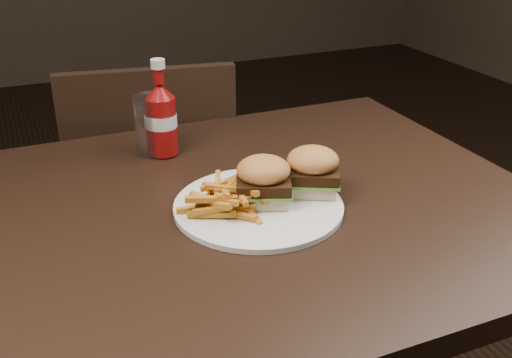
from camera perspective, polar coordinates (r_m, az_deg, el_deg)
name	(u,v)px	position (r m, az deg, el deg)	size (l,w,h in m)	color
dining_table	(187,225)	(0.99, -6.58, -4.36)	(1.20, 0.80, 0.04)	black
chair_far	(153,208)	(1.68, -9.79, -2.73)	(0.41, 0.41, 0.04)	black
plate	(258,206)	(0.98, 0.23, -2.59)	(0.28, 0.28, 0.01)	white
sandwich_half_a	(263,195)	(0.98, 0.70, -1.57)	(0.08, 0.07, 0.02)	beige
sandwich_half_b	(312,185)	(1.02, 5.35, -0.56)	(0.08, 0.07, 0.02)	beige
fries_pile	(226,195)	(0.96, -2.85, -1.55)	(0.11, 0.11, 0.05)	#AF631C
ketchup_bottle	(162,126)	(1.18, -8.91, 5.02)	(0.06, 0.06, 0.11)	maroon
tumbler	(155,126)	(1.19, -9.62, 5.01)	(0.08, 0.08, 0.12)	white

